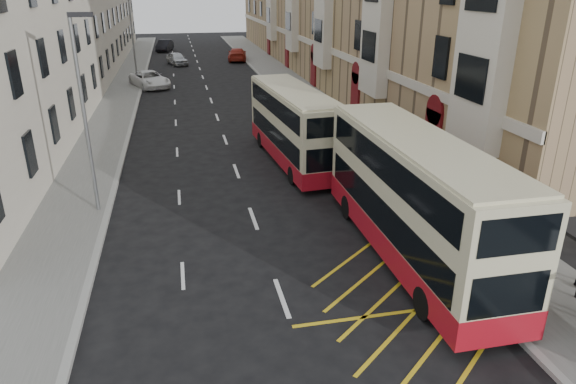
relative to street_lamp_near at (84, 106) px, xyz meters
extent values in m
cube|color=#63635E|center=(14.35, 18.00, -4.56)|extent=(4.00, 120.00, 0.15)
cube|color=#63635E|center=(-1.15, 18.00, -4.56)|extent=(3.00, 120.00, 0.15)
cube|color=gray|center=(12.35, 18.00, -4.56)|extent=(0.25, 120.00, 0.15)
cube|color=gray|center=(0.35, 18.00, -4.56)|extent=(0.25, 120.00, 0.15)
cube|color=#947756|center=(21.35, 33.50, 2.86)|extent=(10.00, 79.00, 15.00)
cube|color=beige|center=(16.32, 33.50, -0.64)|extent=(0.18, 79.00, 0.50)
cube|color=beige|center=(16.00, -2.00, 2.86)|extent=(0.80, 3.20, 10.00)
cube|color=beige|center=(16.00, 10.00, 2.86)|extent=(0.80, 3.20, 10.00)
cube|color=beige|center=(16.00, 22.00, 2.86)|extent=(0.80, 3.20, 10.00)
cube|color=beige|center=(16.00, 34.00, 2.86)|extent=(0.80, 3.20, 10.00)
cube|color=#5B0B0F|center=(16.30, 2.00, -2.94)|extent=(0.20, 1.60, 3.00)
cube|color=#5B0B0F|center=(16.30, 14.00, -2.94)|extent=(0.20, 1.60, 3.00)
cube|color=#5B0B0F|center=(16.30, 26.00, -2.94)|extent=(0.20, 1.60, 3.00)
cube|color=#5B0B0F|center=(16.30, 38.00, -2.94)|extent=(0.20, 1.60, 3.00)
cube|color=#5B0B0F|center=(16.30, 50.00, -2.94)|extent=(0.20, 1.60, 3.00)
cube|color=beige|center=(-7.15, 33.50, 1.86)|extent=(9.00, 79.00, 13.00)
cube|color=black|center=(13.91, -10.10, -3.19)|extent=(0.08, 0.08, 2.60)
cylinder|color=red|center=(12.60, -9.50, -3.99)|extent=(0.06, 0.06, 1.00)
cylinder|color=red|center=(12.60, -6.25, -3.99)|extent=(0.06, 0.06, 1.00)
cylinder|color=red|center=(12.60, -3.00, -3.99)|extent=(0.06, 0.06, 1.00)
cube|color=red|center=(12.60, -6.25, -3.51)|extent=(0.05, 6.50, 0.06)
cube|color=red|center=(12.60, -6.25, -3.94)|extent=(0.05, 6.50, 0.06)
cylinder|color=slate|center=(-0.05, 0.00, -0.49)|extent=(0.16, 0.16, 8.00)
cube|color=black|center=(0.35, 0.00, 3.41)|extent=(0.90, 0.18, 0.18)
cylinder|color=slate|center=(-0.05, 30.00, -0.49)|extent=(0.16, 0.16, 8.00)
cube|color=beige|center=(11.35, -6.35, -2.30)|extent=(2.52, 11.04, 3.97)
cube|color=#A10F1C|center=(11.35, -6.35, -3.83)|extent=(2.55, 11.08, 0.90)
cube|color=black|center=(11.35, -6.35, -2.78)|extent=(2.56, 10.16, 1.10)
cube|color=black|center=(11.35, -6.35, -1.07)|extent=(2.56, 10.16, 1.00)
cube|color=beige|center=(11.35, -6.35, -0.28)|extent=(2.42, 10.60, 0.12)
cube|color=black|center=(11.35, -0.85, -2.73)|extent=(2.13, 0.08, 1.31)
cube|color=black|center=(11.35, -0.85, -0.67)|extent=(1.76, 0.08, 0.45)
cube|color=black|center=(11.35, -11.85, -2.73)|extent=(2.13, 0.08, 1.20)
cylinder|color=black|center=(10.22, -2.81, -4.13)|extent=(0.28, 1.00, 1.00)
cylinder|color=black|center=(12.49, -2.82, -4.13)|extent=(0.28, 1.00, 1.00)
cylinder|color=black|center=(10.21, -9.88, -4.13)|extent=(0.28, 1.00, 1.00)
cylinder|color=black|center=(12.48, -9.88, -4.13)|extent=(0.28, 1.00, 1.00)
cube|color=beige|center=(9.61, 4.80, -2.51)|extent=(3.07, 10.21, 3.61)
cube|color=#A10F1C|center=(9.61, 4.80, -3.90)|extent=(3.10, 10.24, 0.82)
cube|color=black|center=(9.61, 4.80, -2.94)|extent=(3.04, 9.41, 1.01)
cube|color=black|center=(9.61, 4.80, -1.39)|extent=(3.04, 9.41, 0.91)
cube|color=beige|center=(9.61, 4.80, -0.67)|extent=(2.95, 9.80, 0.11)
cube|color=black|center=(9.21, 9.80, -2.90)|extent=(1.94, 0.23, 1.19)
cube|color=black|center=(9.21, 9.80, -1.02)|extent=(1.60, 0.20, 0.41)
cube|color=black|center=(10.00, -0.19, -2.90)|extent=(1.94, 0.23, 1.10)
cylinder|color=black|center=(8.32, 7.93, -4.18)|extent=(0.33, 0.93, 0.91)
cylinder|color=black|center=(10.38, 8.09, -4.18)|extent=(0.33, 0.93, 0.91)
cylinder|color=black|center=(8.83, 1.51, -4.18)|extent=(0.33, 0.93, 0.91)
cylinder|color=black|center=(10.89, 1.68, -4.18)|extent=(0.33, 0.93, 0.91)
imported|color=black|center=(13.07, -4.69, -3.67)|extent=(1.03, 0.82, 1.64)
imported|color=white|center=(1.15, 29.10, -3.87)|extent=(4.43, 6.08, 1.54)
imported|color=#B8BCC1|center=(3.84, 43.46, -3.89)|extent=(2.88, 4.68, 1.49)
imported|color=black|center=(2.31, 57.91, -3.83)|extent=(2.65, 5.14, 1.61)
imported|color=#A32516|center=(11.42, 45.59, -3.84)|extent=(2.94, 5.74, 1.59)
camera|label=1|loc=(3.69, -21.34, 4.46)|focal=32.00mm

